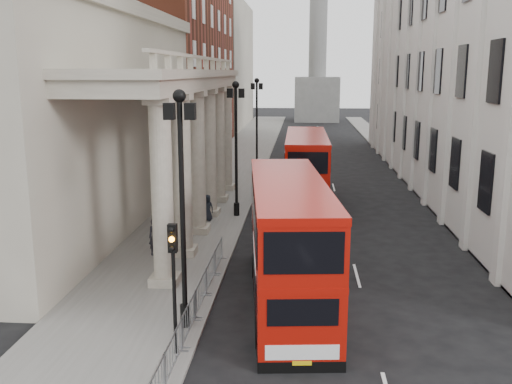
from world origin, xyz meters
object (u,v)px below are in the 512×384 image
object	(u,v)px
pedestrian_a	(155,237)
pedestrian_b	(189,210)
pedestrian_c	(207,208)
traffic_light	(173,265)
monument_column	(318,32)
lamp_post_south	(182,195)
bus_far	(306,168)
lamp_post_north	(257,118)
bus_near	(288,240)
lamp_post_mid	(236,140)

from	to	relation	value
pedestrian_a	pedestrian_b	xyz separation A→B (m)	(0.48, 6.04, -0.11)
pedestrian_c	traffic_light	bearing A→B (deg)	-73.01
monument_column	lamp_post_south	size ratio (longest dim) A/B	6.51
traffic_light	pedestrian_a	distance (m)	10.59
bus_far	pedestrian_b	bearing A→B (deg)	-140.23
monument_column	lamp_post_north	distance (m)	57.46
traffic_light	pedestrian_c	xyz separation A→B (m)	(-1.72, 16.58, -2.18)
bus_near	pedestrian_b	distance (m)	12.76
lamp_post_north	pedestrian_a	bearing A→B (deg)	-97.32
lamp_post_north	monument_column	bearing A→B (deg)	83.28
lamp_post_north	traffic_light	world-z (taller)	lamp_post_north
monument_column	pedestrian_c	size ratio (longest dim) A/B	33.80
pedestrian_b	traffic_light	bearing A→B (deg)	76.00
monument_column	bus_far	xyz separation A→B (m)	(-2.25, -68.22, -13.45)
pedestrian_b	pedestrian_c	bearing A→B (deg)	-170.19
lamp_post_south	bus_near	size ratio (longest dim) A/B	0.72
lamp_post_south	traffic_light	distance (m)	2.71
lamp_post_south	bus_near	xyz separation A→B (m)	(3.57, 2.86, -2.36)
pedestrian_b	lamp_post_south	bearing A→B (deg)	76.98
pedestrian_b	pedestrian_c	world-z (taller)	pedestrian_c
lamp_post_mid	bus_near	xyz separation A→B (m)	(3.57, -13.14, -2.36)
bus_far	pedestrian_a	xyz separation A→B (m)	(-7.45, -11.93, -1.50)
monument_column	lamp_post_mid	size ratio (longest dim) A/B	6.51
monument_column	lamp_post_south	world-z (taller)	monument_column
lamp_post_north	pedestrian_c	xyz separation A→B (m)	(-1.62, -17.44, -3.99)
pedestrian_a	pedestrian_c	xyz separation A→B (m)	(1.48, 6.71, -0.11)
bus_near	bus_far	size ratio (longest dim) A/B	1.03
monument_column	traffic_light	world-z (taller)	monument_column
bus_near	bus_far	distance (m)	16.95
lamp_post_south	pedestrian_b	size ratio (longest dim) A/B	5.21
lamp_post_north	pedestrian_b	world-z (taller)	lamp_post_north
lamp_post_south	pedestrian_c	size ratio (longest dim) A/B	5.19
lamp_post_mid	traffic_light	xyz separation A→B (m)	(0.10, -18.02, -1.80)
traffic_light	pedestrian_c	bearing A→B (deg)	95.91
monument_column	lamp_post_mid	bearing A→B (deg)	-95.24
monument_column	pedestrian_a	world-z (taller)	monument_column
lamp_post_south	pedestrian_b	bearing A→B (deg)	100.68
pedestrian_b	lamp_post_north	bearing A→B (deg)	-121.94
monument_column	pedestrian_b	world-z (taller)	monument_column
monument_column	lamp_post_mid	xyz separation A→B (m)	(-6.60, -72.00, -11.07)
monument_column	pedestrian_c	xyz separation A→B (m)	(-8.22, -73.44, -15.06)
lamp_post_mid	monument_column	bearing A→B (deg)	84.76
pedestrian_a	bus_near	bearing A→B (deg)	-70.03
monument_column	pedestrian_b	bearing A→B (deg)	-97.09
pedestrian_a	pedestrian_b	bearing A→B (deg)	52.33
bus_far	pedestrian_c	size ratio (longest dim) A/B	7.01
bus_far	pedestrian_c	world-z (taller)	bus_far
lamp_post_north	pedestrian_a	world-z (taller)	lamp_post_north
bus_near	pedestrian_a	distance (m)	8.47
bus_far	pedestrian_b	distance (m)	9.26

